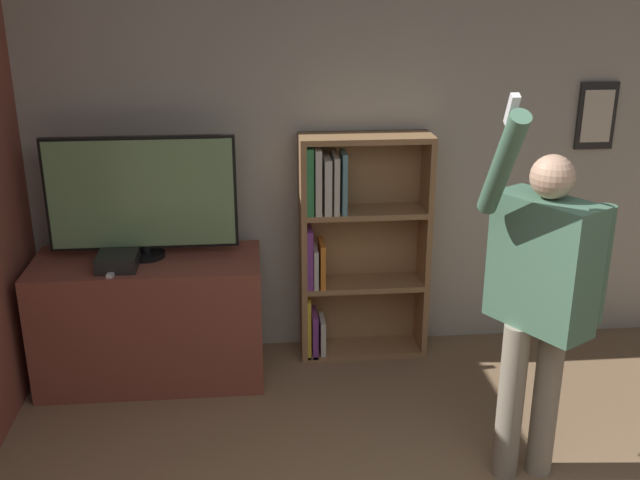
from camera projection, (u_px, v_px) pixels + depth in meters
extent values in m
cube|color=#B2AD9E|center=(352.00, 150.00, 4.82)|extent=(6.11, 0.06, 2.70)
cube|color=black|center=(596.00, 116.00, 4.84)|extent=(0.25, 0.02, 0.43)
cube|color=beige|center=(597.00, 116.00, 4.83)|extent=(0.20, 0.01, 0.34)
cube|color=brown|center=(151.00, 319.00, 4.65)|extent=(1.37, 0.59, 0.79)
cylinder|color=black|center=(147.00, 255.00, 4.55)|extent=(0.22, 0.22, 0.03)
cylinder|color=black|center=(146.00, 249.00, 4.54)|extent=(0.06, 0.06, 0.05)
cube|color=black|center=(142.00, 193.00, 4.42)|extent=(1.12, 0.04, 0.69)
cube|color=#6B9360|center=(141.00, 194.00, 4.40)|extent=(1.08, 0.01, 0.65)
cube|color=black|center=(118.00, 261.00, 4.37)|extent=(0.23, 0.23, 0.09)
cube|color=white|center=(112.00, 272.00, 4.30)|extent=(0.05, 0.14, 0.02)
cube|color=#997047|center=(303.00, 250.00, 4.81)|extent=(0.04, 0.28, 1.49)
cube|color=#997047|center=(424.00, 246.00, 4.88)|extent=(0.04, 0.28, 1.49)
cube|color=#997047|center=(361.00, 241.00, 4.97)|extent=(0.83, 0.01, 1.49)
cube|color=#997047|center=(362.00, 348.00, 5.09)|extent=(0.76, 0.28, 0.04)
cube|color=#997047|center=(363.00, 283.00, 4.93)|extent=(0.76, 0.28, 0.04)
cube|color=#997047|center=(365.00, 212.00, 4.76)|extent=(0.76, 0.28, 0.04)
cube|color=#997047|center=(366.00, 138.00, 4.60)|extent=(0.76, 0.28, 0.04)
cube|color=gold|center=(308.00, 324.00, 4.97)|extent=(0.02, 0.23, 0.41)
cube|color=#7A3889|center=(314.00, 332.00, 4.98)|extent=(0.04, 0.21, 0.30)
cube|color=beige|center=(322.00, 335.00, 4.99)|extent=(0.03, 0.20, 0.26)
cube|color=#7A3889|center=(309.00, 256.00, 4.82)|extent=(0.04, 0.26, 0.39)
cube|color=beige|center=(315.00, 266.00, 4.83)|extent=(0.03, 0.23, 0.26)
cube|color=orange|center=(322.00, 263.00, 4.83)|extent=(0.03, 0.23, 0.29)
cube|color=#338447|center=(309.00, 179.00, 4.65)|extent=(0.04, 0.26, 0.42)
cube|color=beige|center=(317.00, 180.00, 4.64)|extent=(0.04, 0.23, 0.41)
cube|color=beige|center=(327.00, 185.00, 4.64)|extent=(0.04, 0.20, 0.35)
cube|color=beige|center=(335.00, 183.00, 4.67)|extent=(0.03, 0.26, 0.36)
cube|color=#5B8E99|center=(343.00, 182.00, 4.64)|extent=(0.03, 0.20, 0.39)
cylinder|color=gray|center=(511.00, 402.00, 3.71)|extent=(0.13, 0.13, 0.84)
cylinder|color=gray|center=(546.00, 400.00, 3.73)|extent=(0.13, 0.13, 0.84)
cube|color=#477056|center=(543.00, 264.00, 3.47)|extent=(0.45, 0.54, 0.63)
sphere|color=tan|center=(553.00, 177.00, 3.33)|extent=(0.20, 0.20, 0.20)
cylinder|color=#477056|center=(600.00, 265.00, 3.50)|extent=(0.09, 0.09, 0.58)
cylinder|color=#477056|center=(503.00, 165.00, 3.17)|extent=(0.09, 0.41, 0.53)
cube|color=white|center=(512.00, 110.00, 3.03)|extent=(0.04, 0.09, 0.14)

